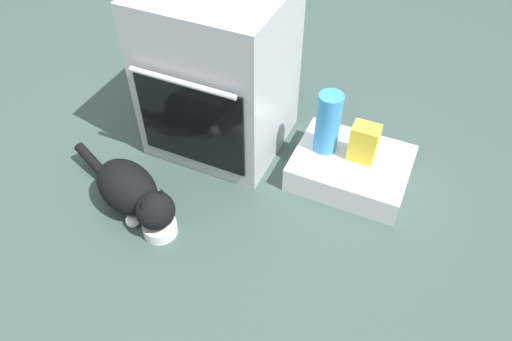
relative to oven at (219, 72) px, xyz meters
The scene contains 7 objects.
ground 0.56m from the oven, 95.19° to the right, with size 8.00×8.00×0.00m, color #384C47.
oven is the anchor object (origin of this frame).
pantry_cabinet 0.76m from the oven, ahead, with size 0.52×0.41×0.13m, color white.
food_bowl 0.75m from the oven, 86.72° to the right, with size 0.15×0.15×0.09m.
cat 0.67m from the oven, 101.45° to the right, with size 0.67×0.32×0.24m.
water_bottle 0.55m from the oven, ahead, with size 0.11×0.11×0.30m, color #388CD1.
snack_bag 0.73m from the oven, ahead, with size 0.12×0.09×0.18m, color yellow.
Camera 1 is at (0.96, -1.22, 1.65)m, focal length 33.59 mm.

